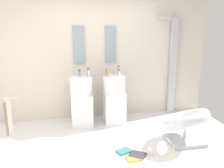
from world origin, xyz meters
TOP-DOWN VIEW (x-y plane):
  - ground_plane at (0.00, 0.00)m, footprint 4.80×3.60m
  - rear_partition at (0.00, 1.65)m, footprint 4.80×0.10m
  - pedestal_sink_left at (-0.32, 1.18)m, footprint 0.42×0.42m
  - pedestal_sink_right at (0.32, 1.18)m, footprint 0.42×0.42m
  - vanity_mirror_left at (-0.32, 1.58)m, footprint 0.22×0.03m
  - vanity_mirror_right at (0.32, 1.58)m, footprint 0.22×0.03m
  - shower_column at (1.66, 1.53)m, footprint 0.49×0.24m
  - lounge_chair at (1.29, 0.14)m, footprint 1.08×1.09m
  - towel_rack at (-1.44, 0.18)m, footprint 0.37×0.22m
  - area_rug at (0.45, -0.13)m, footprint 1.24×0.69m
  - magazine_charcoal at (0.40, -0.14)m, footprint 0.31×0.30m
  - magazine_teal at (0.23, 0.00)m, footprint 0.27×0.23m
  - magazine_ochre at (0.32, -0.20)m, footprint 0.23×0.21m
  - coffee_mug at (0.60, -0.15)m, footprint 0.08×0.08m
  - soap_bottle_white at (-0.17, 1.18)m, footprint 0.05×0.05m
  - soap_bottle_clear at (0.39, 1.09)m, footprint 0.05×0.05m
  - soap_bottle_blue at (-0.33, 1.32)m, footprint 0.05×0.05m
  - soap_bottle_grey at (0.41, 1.24)m, footprint 0.05×0.05m
  - soap_bottle_green at (-0.18, 1.18)m, footprint 0.04×0.04m
  - soap_bottle_amber at (0.17, 1.24)m, footprint 0.04×0.04m

SIDE VIEW (x-z plane):
  - ground_plane at x=0.00m, z-range -0.04..0.00m
  - area_rug at x=0.45m, z-range 0.00..0.01m
  - magazine_ochre at x=0.32m, z-range 0.01..0.03m
  - magazine_charcoal at x=0.40m, z-range 0.01..0.03m
  - magazine_teal at x=0.23m, z-range 0.01..0.04m
  - coffee_mug at x=0.60m, z-range 0.01..0.11m
  - lounge_chair at x=1.29m, z-range 0.03..0.67m
  - pedestal_sink_left at x=-0.32m, z-range -0.04..1.01m
  - pedestal_sink_right at x=0.32m, z-range -0.04..1.01m
  - towel_rack at x=-1.44m, z-range 0.15..1.10m
  - soap_bottle_blue at x=-0.33m, z-range 0.94..1.07m
  - soap_bottle_clear at x=0.39m, z-range 0.94..1.07m
  - soap_bottle_amber at x=0.17m, z-range 0.94..1.08m
  - soap_bottle_white at x=-0.17m, z-range 0.94..1.09m
  - soap_bottle_green at x=-0.18m, z-range 0.94..1.12m
  - soap_bottle_grey at x=0.41m, z-range 0.94..1.13m
  - shower_column at x=1.66m, z-range 0.05..2.10m
  - rear_partition at x=0.00m, z-range 0.00..2.60m
  - vanity_mirror_left at x=-0.32m, z-range 1.15..1.87m
  - vanity_mirror_right at x=0.32m, z-range 1.15..1.87m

